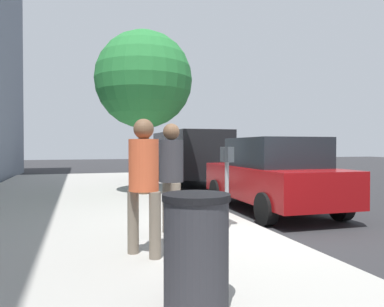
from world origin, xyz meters
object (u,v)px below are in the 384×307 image
Objects in this scene: parking_meter at (227,170)px; street_tree at (144,80)px; pedestrian_at_meter at (171,169)px; pedestrian_bystander at (144,175)px; parked_sedan_near at (272,174)px; trash_bin at (196,252)px; parked_van_far at (189,154)px.

street_tree reaches higher than parking_meter.
street_tree reaches higher than pedestrian_at_meter.
parked_sedan_near is (3.11, -3.64, -0.30)m from pedestrian_bystander.
street_tree reaches higher than parked_sedan_near.
parked_sedan_near is at bearing -35.83° from trash_bin.
parking_meter is 0.79× the size of pedestrian_at_meter.
parking_meter is 9.09m from parked_van_far.
parked_van_far is 5.13m from street_tree.
parking_meter is at bearing 134.68° from parked_sedan_near.
street_tree is (6.18, -1.07, 2.33)m from pedestrian_bystander.
parked_sedan_near is 0.85× the size of parked_van_far.
street_tree is at bearing 6.38° from parking_meter.
parking_meter is at bearing -2.02° from pedestrian_bystander.
parked_sedan_near is at bearing 3.81° from pedestrian_bystander.
parking_meter is 0.27× the size of parked_van_far.
parked_sedan_near is 5.95m from trash_bin.
parked_sedan_near is (2.11, -3.02, -0.31)m from pedestrian_at_meter.
pedestrian_bystander is at bearing 5.29° from trash_bin.
pedestrian_bystander reaches higher than parked_sedan_near.
parked_van_far is 1.07× the size of street_tree.
parked_van_far is at bearing -12.73° from parking_meter.
pedestrian_at_meter is 9.49m from parked_van_far.
pedestrian_at_meter is 5.70m from street_tree.
parked_sedan_near is at bearing -140.07° from street_tree.
parked_van_far is (6.88, -0.00, 0.36)m from parked_sedan_near.
pedestrian_at_meter reaches higher than trash_bin.
pedestrian_bystander is at bearing 170.16° from street_tree.
pedestrian_bystander is 1.80m from trash_bin.
parking_meter is 0.29× the size of street_tree.
parking_meter is 3.24m from trash_bin.
parking_meter is 0.32× the size of parked_sedan_near.
parked_van_far is (9.00, -3.02, 0.05)m from pedestrian_at_meter.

